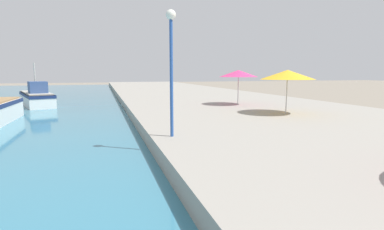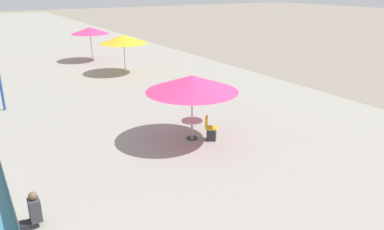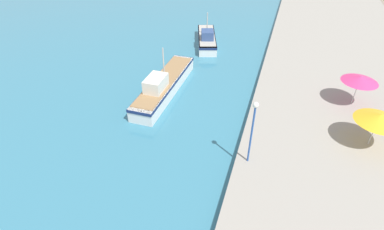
{
  "view_description": "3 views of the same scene",
  "coord_description": "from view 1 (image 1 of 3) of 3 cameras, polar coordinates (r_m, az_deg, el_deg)",
  "views": [
    {
      "loc": [
        -1.65,
        4.36,
        3.0
      ],
      "look_at": [
        1.5,
        14.85,
        1.45
      ],
      "focal_mm": 28.0,
      "sensor_mm": 36.0,
      "label": 1
    },
    {
      "loc": [
        -0.44,
        -3.76,
        6.25
      ],
      "look_at": [
        6.41,
        7.4,
        1.65
      ],
      "focal_mm": 35.0,
      "sensor_mm": 36.0,
      "label": 2
    },
    {
      "loc": [
        1.67,
        0.44,
        14.49
      ],
      "look_at": [
        -4.0,
        18.0,
        1.25
      ],
      "focal_mm": 28.0,
      "sensor_mm": 36.0,
      "label": 3
    }
  ],
  "objects": [
    {
      "name": "cafe_umbrella_striped",
      "position": [
        22.4,
        8.84,
        7.82
      ],
      "size": [
        2.83,
        2.83,
        2.54
      ],
      "color": "#B7B7B7",
      "rests_on": "quay_promenade"
    },
    {
      "name": "lamppost",
      "position": [
        10.98,
        -3.99,
        11.91
      ],
      "size": [
        0.36,
        0.36,
        4.56
      ],
      "color": "#28519E",
      "rests_on": "quay_promenade"
    },
    {
      "name": "quay_promenade",
      "position": [
        34.14,
        -0.24,
        3.58
      ],
      "size": [
        16.0,
        90.0,
        0.65
      ],
      "color": "gray",
      "rests_on": "ground_plane"
    },
    {
      "name": "cafe_umbrella_white",
      "position": [
        18.08,
        17.72,
        7.32
      ],
      "size": [
        3.1,
        3.1,
        2.51
      ],
      "color": "#B7B7B7",
      "rests_on": "quay_promenade"
    },
    {
      "name": "fishing_boat_mid",
      "position": [
        30.64,
        -27.49,
        3.06
      ],
      "size": [
        4.3,
        7.94,
        3.85
      ],
      "rotation": [
        0.0,
        0.0,
        0.31
      ],
      "color": "white",
      "rests_on": "water_basin"
    }
  ]
}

